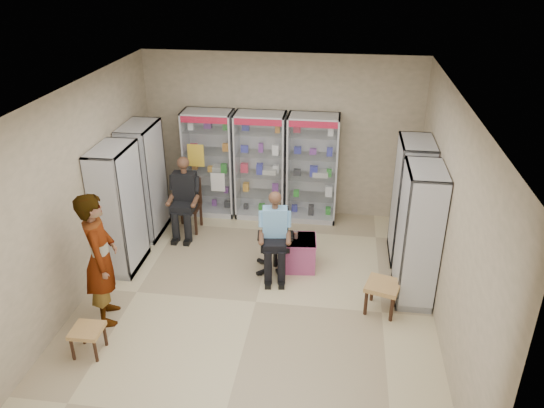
# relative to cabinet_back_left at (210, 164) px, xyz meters

# --- Properties ---
(floor) EXTENTS (6.00, 6.00, 0.00)m
(floor) POSITION_rel_cabinet_back_left_xyz_m (1.30, -2.73, -1.00)
(floor) COLOR #C7B78A
(floor) RESTS_ON ground
(room_shell) EXTENTS (5.02, 6.02, 3.01)m
(room_shell) POSITION_rel_cabinet_back_left_xyz_m (1.30, -2.73, 0.97)
(room_shell) COLOR #BCA98B
(room_shell) RESTS_ON ground
(cabinet_back_left) EXTENTS (0.90, 0.50, 2.00)m
(cabinet_back_left) POSITION_rel_cabinet_back_left_xyz_m (0.00, 0.00, 0.00)
(cabinet_back_left) COLOR #B7BBBE
(cabinet_back_left) RESTS_ON floor
(cabinet_back_mid) EXTENTS (0.90, 0.50, 2.00)m
(cabinet_back_mid) POSITION_rel_cabinet_back_left_xyz_m (0.95, 0.00, 0.00)
(cabinet_back_mid) COLOR silver
(cabinet_back_mid) RESTS_ON floor
(cabinet_back_right) EXTENTS (0.90, 0.50, 2.00)m
(cabinet_back_right) POSITION_rel_cabinet_back_left_xyz_m (1.90, 0.00, 0.00)
(cabinet_back_right) COLOR silver
(cabinet_back_right) RESTS_ON floor
(cabinet_right_far) EXTENTS (0.90, 0.50, 2.00)m
(cabinet_right_far) POSITION_rel_cabinet_back_left_xyz_m (3.53, -1.13, 0.00)
(cabinet_right_far) COLOR #B7B9BE
(cabinet_right_far) RESTS_ON floor
(cabinet_right_near) EXTENTS (0.90, 0.50, 2.00)m
(cabinet_right_near) POSITION_rel_cabinet_back_left_xyz_m (3.53, -2.23, 0.00)
(cabinet_right_near) COLOR #B0B2B7
(cabinet_right_near) RESTS_ON floor
(cabinet_left_far) EXTENTS (0.90, 0.50, 2.00)m
(cabinet_left_far) POSITION_rel_cabinet_back_left_xyz_m (-0.93, -0.93, 0.00)
(cabinet_left_far) COLOR #9E9FA5
(cabinet_left_far) RESTS_ON floor
(cabinet_left_near) EXTENTS (0.90, 0.50, 2.00)m
(cabinet_left_near) POSITION_rel_cabinet_back_left_xyz_m (-0.93, -2.03, 0.00)
(cabinet_left_near) COLOR #A2A4A9
(cabinet_left_near) RESTS_ON floor
(wooden_chair) EXTENTS (0.42, 0.42, 0.94)m
(wooden_chair) POSITION_rel_cabinet_back_left_xyz_m (-0.25, -0.73, -0.53)
(wooden_chair) COLOR black
(wooden_chair) RESTS_ON floor
(seated_customer) EXTENTS (0.44, 0.60, 1.34)m
(seated_customer) POSITION_rel_cabinet_back_left_xyz_m (-0.25, -0.78, -0.33)
(seated_customer) COLOR black
(seated_customer) RESTS_ON floor
(office_chair) EXTENTS (0.62, 0.62, 1.02)m
(office_chair) POSITION_rel_cabinet_back_left_xyz_m (1.47, -1.83, -0.49)
(office_chair) COLOR black
(office_chair) RESTS_ON floor
(seated_shopkeeper) EXTENTS (0.50, 0.64, 1.29)m
(seated_shopkeeper) POSITION_rel_cabinet_back_left_xyz_m (1.47, -1.88, -0.35)
(seated_shopkeeper) COLOR #6187C0
(seated_shopkeeper) RESTS_ON floor
(pink_trunk) EXTENTS (0.57, 0.55, 0.51)m
(pink_trunk) POSITION_rel_cabinet_back_left_xyz_m (1.82, -1.71, -0.75)
(pink_trunk) COLOR #AC457C
(pink_trunk) RESTS_ON floor
(tea_glass) EXTENTS (0.07, 0.07, 0.10)m
(tea_glass) POSITION_rel_cabinet_back_left_xyz_m (1.77, -1.68, -0.44)
(tea_glass) COLOR #5D2908
(tea_glass) RESTS_ON pink_trunk
(woven_stool_a) EXTENTS (0.55, 0.55, 0.45)m
(woven_stool_a) POSITION_rel_cabinet_back_left_xyz_m (3.08, -2.68, -0.78)
(woven_stool_a) COLOR tan
(woven_stool_a) RESTS_ON floor
(woven_stool_b) EXTENTS (0.38, 0.38, 0.37)m
(woven_stool_b) POSITION_rel_cabinet_back_left_xyz_m (-0.60, -4.05, -0.81)
(woven_stool_b) COLOR #A98947
(woven_stool_b) RESTS_ON floor
(standing_man) EXTENTS (0.66, 0.80, 1.88)m
(standing_man) POSITION_rel_cabinet_back_left_xyz_m (-0.65, -3.33, -0.06)
(standing_man) COLOR gray
(standing_man) RESTS_ON floor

